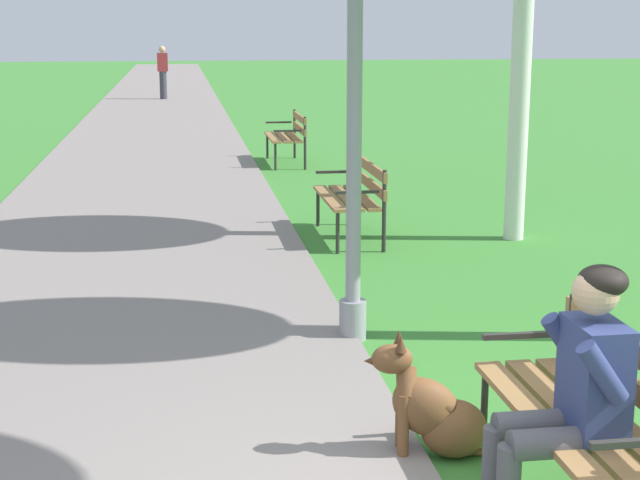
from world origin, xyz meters
name	(u,v)px	position (x,y,z in m)	size (l,w,h in m)	color
paved_path	(159,107)	(-1.91, 24.00, 0.02)	(3.55, 60.00, 0.04)	gray
park_bench_near	(592,403)	(0.52, 0.66, 0.51)	(0.55, 1.50, 0.85)	olive
park_bench_mid	(354,192)	(0.47, 6.64, 0.51)	(0.55, 1.50, 0.85)	olive
park_bench_far	(289,133)	(0.42, 12.43, 0.51)	(0.55, 1.50, 0.85)	olive
person_seated_on_near_bench	(571,389)	(0.31, 0.44, 0.68)	(0.74, 0.49, 1.25)	#4C4C51
dog_brown	(435,412)	(-0.09, 1.25, 0.26)	(0.83, 0.32, 0.71)	brown
lamp_post_near	(355,55)	(-0.17, 3.26, 2.07)	(0.24, 0.24, 4.00)	gray
pedestrian_distant	(163,73)	(-1.81, 26.77, 0.84)	(0.32, 0.22, 1.65)	#383842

